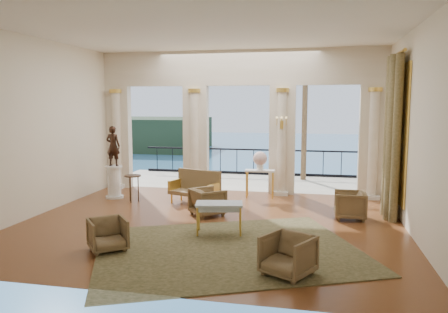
% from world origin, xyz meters
% --- Properties ---
extents(floor, '(9.00, 9.00, 0.00)m').
position_xyz_m(floor, '(0.00, 0.00, 0.00)').
color(floor, '#45230D').
rests_on(floor, ground).
extents(room_walls, '(9.00, 9.00, 9.00)m').
position_xyz_m(room_walls, '(0.00, -1.12, 2.88)').
color(room_walls, white).
rests_on(room_walls, ground).
extents(arcade, '(9.00, 0.56, 4.50)m').
position_xyz_m(arcade, '(-0.00, 3.82, 2.58)').
color(arcade, beige).
rests_on(arcade, ground).
extents(terrace, '(10.00, 3.60, 0.10)m').
position_xyz_m(terrace, '(0.00, 5.80, -0.05)').
color(terrace, '#A59A89').
rests_on(terrace, ground).
extents(balustrade, '(9.00, 0.06, 1.03)m').
position_xyz_m(balustrade, '(0.00, 7.40, 0.41)').
color(balustrade, black).
rests_on(balustrade, terrace).
extents(palm_tree, '(2.00, 2.00, 4.50)m').
position_xyz_m(palm_tree, '(2.00, 6.60, 4.09)').
color(palm_tree, '#4C3823').
rests_on(palm_tree, terrace).
extents(headland, '(22.00, 18.00, 6.00)m').
position_xyz_m(headland, '(-30.00, 70.00, -3.00)').
color(headland, black).
rests_on(headland, sea).
extents(sea, '(160.00, 160.00, 0.00)m').
position_xyz_m(sea, '(0.00, 60.00, -6.00)').
color(sea, '#336598').
rests_on(sea, ground).
extents(curtain, '(0.33, 1.40, 4.09)m').
position_xyz_m(curtain, '(4.28, 1.50, 2.02)').
color(curtain, brown).
rests_on(curtain, ground).
extents(window_frame, '(0.04, 1.60, 3.40)m').
position_xyz_m(window_frame, '(4.47, 1.50, 2.10)').
color(window_frame, gold).
rests_on(window_frame, room_walls).
extents(wall_sconce, '(0.30, 0.11, 0.33)m').
position_xyz_m(wall_sconce, '(1.40, 3.51, 2.23)').
color(wall_sconce, gold).
rests_on(wall_sconce, arcade).
extents(rug, '(6.14, 5.57, 0.02)m').
position_xyz_m(rug, '(0.81, -1.76, 0.01)').
color(rug, '#2E3317').
rests_on(rug, ground).
extents(armchair_a, '(0.94, 0.93, 0.70)m').
position_xyz_m(armchair_a, '(-1.47, -2.28, 0.35)').
color(armchair_a, '#49331C').
rests_on(armchair_a, ground).
extents(armchair_b, '(0.99, 0.97, 0.76)m').
position_xyz_m(armchair_b, '(2.03, -2.80, 0.38)').
color(armchair_b, '#49331C').
rests_on(armchair_b, ground).
extents(armchair_c, '(0.69, 0.74, 0.76)m').
position_xyz_m(armchair_c, '(3.30, 1.15, 0.38)').
color(armchair_c, '#49331C').
rests_on(armchair_c, ground).
extents(armchair_d, '(1.03, 1.03, 0.77)m').
position_xyz_m(armchair_d, '(-0.23, 0.75, 0.39)').
color(armchair_d, '#49331C').
rests_on(armchair_d, ground).
extents(settee, '(1.55, 1.03, 0.95)m').
position_xyz_m(settee, '(-0.88, 1.96, 0.47)').
color(settee, '#49331C').
rests_on(settee, ground).
extents(game_table, '(1.10, 0.74, 0.70)m').
position_xyz_m(game_table, '(0.41, -0.76, 0.62)').
color(game_table, '#8FA4B6').
rests_on(game_table, ground).
extents(pedestal, '(0.54, 0.54, 0.98)m').
position_xyz_m(pedestal, '(-3.50, 2.16, 0.47)').
color(pedestal, silver).
rests_on(pedestal, ground).
extents(statue, '(0.45, 0.31, 1.20)m').
position_xyz_m(statue, '(-3.50, 2.16, 1.58)').
color(statue, black).
rests_on(statue, pedestal).
extents(console_table, '(0.91, 0.39, 0.84)m').
position_xyz_m(console_table, '(0.80, 3.16, 0.70)').
color(console_table, silver).
rests_on(console_table, ground).
extents(urn, '(0.42, 0.42, 0.56)m').
position_xyz_m(urn, '(0.80, 3.16, 1.16)').
color(urn, white).
rests_on(urn, console_table).
extents(side_table, '(0.48, 0.48, 0.78)m').
position_xyz_m(side_table, '(-2.74, 1.80, 0.67)').
color(side_table, black).
rests_on(side_table, ground).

